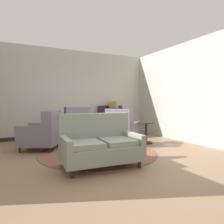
% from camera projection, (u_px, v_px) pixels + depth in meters
% --- Properties ---
extents(ground, '(8.50, 8.50, 0.00)m').
position_uv_depth(ground, '(103.00, 155.00, 4.82)').
color(ground, '#896B51').
extents(wall_back, '(6.23, 0.08, 3.12)m').
position_uv_depth(wall_back, '(69.00, 94.00, 7.41)').
color(wall_back, '#BCB7AD').
rests_on(wall_back, ground).
extents(wall_right, '(0.08, 4.17, 3.12)m').
position_uv_depth(wall_right, '(175.00, 93.00, 6.90)').
color(wall_right, '#BCB7AD').
rests_on(wall_right, ground).
extents(baseboard_back, '(6.07, 0.03, 0.12)m').
position_uv_depth(baseboard_back, '(70.00, 135.00, 7.43)').
color(baseboard_back, black).
rests_on(baseboard_back, ground).
extents(area_rug, '(2.89, 2.89, 0.01)m').
position_uv_depth(area_rug, '(98.00, 152.00, 5.09)').
color(area_rug, brown).
rests_on(area_rug, ground).
extents(coffee_table, '(0.93, 0.93, 0.47)m').
position_uv_depth(coffee_table, '(95.00, 136.00, 5.19)').
color(coffee_table, black).
rests_on(coffee_table, ground).
extents(porcelain_vase, '(0.17, 0.17, 0.33)m').
position_uv_depth(porcelain_vase, '(94.00, 128.00, 5.14)').
color(porcelain_vase, '#384C93').
rests_on(porcelain_vase, coffee_table).
extents(settee, '(1.53, 0.94, 1.02)m').
position_uv_depth(settee, '(100.00, 145.00, 4.01)').
color(settee, gray).
rests_on(settee, ground).
extents(armchair_foreground_right, '(1.08, 1.08, 1.06)m').
position_uv_depth(armchair_foreground_right, '(122.00, 129.00, 6.03)').
color(armchair_foreground_right, slate).
rests_on(armchair_foreground_right, ground).
extents(armchair_far_left, '(0.76, 0.86, 1.11)m').
position_uv_depth(armchair_far_left, '(75.00, 128.00, 6.37)').
color(armchair_far_left, slate).
rests_on(armchair_far_left, ground).
extents(armchair_back_corner, '(1.20, 1.17, 1.02)m').
position_uv_depth(armchair_back_corner, '(43.00, 134.00, 5.38)').
color(armchair_back_corner, slate).
rests_on(armchair_back_corner, ground).
extents(side_table, '(0.57, 0.57, 0.65)m').
position_uv_depth(side_table, '(146.00, 130.00, 6.23)').
color(side_table, black).
rests_on(side_table, ground).
extents(sideboard, '(1.06, 0.36, 1.11)m').
position_uv_depth(sideboard, '(112.00, 121.00, 7.89)').
color(sideboard, black).
rests_on(sideboard, ground).
extents(gramophone, '(0.46, 0.56, 0.58)m').
position_uv_depth(gramophone, '(114.00, 104.00, 7.80)').
color(gramophone, black).
rests_on(gramophone, sideboard).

